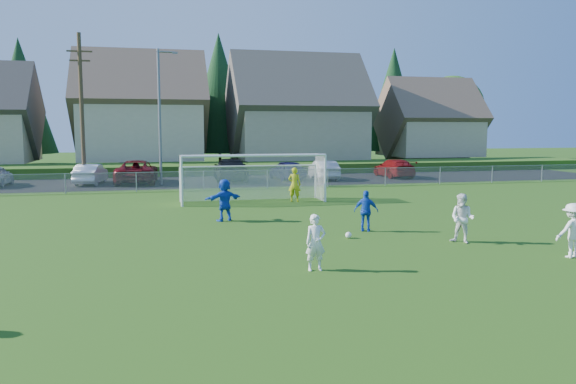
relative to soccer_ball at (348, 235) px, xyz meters
name	(u,v)px	position (x,y,z in m)	size (l,w,h in m)	color
ground	(364,285)	(-1.60, -5.62, -0.11)	(160.00, 160.00, 0.00)	#193D0C
asphalt_lot	(225,181)	(-1.60, 21.88, -0.10)	(60.00, 60.00, 0.00)	black
grass_embankment	(214,168)	(-1.60, 29.38, 0.29)	(70.00, 6.00, 0.80)	#1E420F
soccer_ball	(348,235)	(0.00, 0.00, 0.00)	(0.22, 0.22, 0.22)	white
player_white_a	(316,243)	(-2.36, -3.99, 0.65)	(0.56, 0.37, 1.53)	white
player_white_b	(462,218)	(3.41, -1.64, 0.72)	(0.81, 0.63, 1.66)	white
player_white_c	(573,230)	(5.46, -4.30, 0.70)	(1.05, 0.60, 1.63)	white
player_blue_a	(366,211)	(1.07, 1.09, 0.65)	(0.90, 0.37, 1.53)	blue
player_blue_b	(224,200)	(-3.75, 4.66, 0.76)	(1.62, 0.52, 1.75)	blue
goalkeeper	(294,184)	(0.53, 9.88, 0.79)	(0.66, 0.43, 1.80)	#CECF18
car_b	(91,174)	(-10.76, 21.88, 0.58)	(1.47, 4.21, 1.39)	white
car_c	(137,172)	(-7.73, 21.92, 0.69)	(2.65, 5.74, 1.60)	#630B11
car_d	(231,170)	(-1.18, 22.05, 0.71)	(2.29, 5.63, 1.63)	black
car_e	(287,170)	(3.01, 21.90, 0.61)	(1.70, 4.24, 1.44)	#131241
car_f	(324,170)	(5.71, 21.56, 0.59)	(1.48, 4.24, 1.40)	#B8B8B8
car_g	(394,168)	(11.59, 22.12, 0.59)	(1.96, 4.82, 1.40)	maroon
soccer_goal	(252,170)	(-1.60, 10.42, 1.52)	(7.42, 1.90, 2.50)	white
chainlink_fence	(236,179)	(-1.60, 16.38, 0.52)	(52.06, 0.06, 1.20)	gray
streetlight	(160,112)	(-6.05, 20.38, 4.73)	(1.38, 0.18, 9.00)	slate
utility_pole	(82,108)	(-11.10, 21.38, 5.04)	(1.60, 0.26, 10.00)	#473321
houses_row	(225,91)	(0.37, 36.84, 7.22)	(53.90, 11.45, 13.27)	tan
tree_row	(210,99)	(-0.56, 43.11, 6.80)	(65.98, 12.36, 13.80)	#382616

